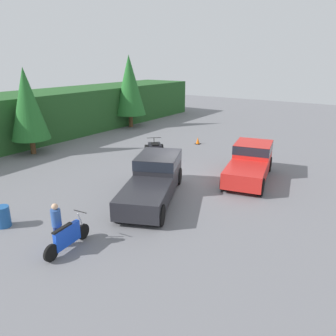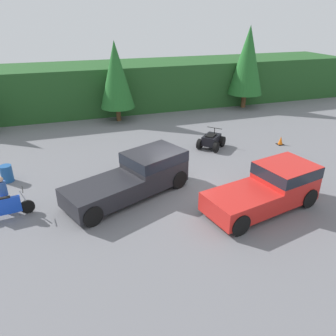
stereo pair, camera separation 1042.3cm
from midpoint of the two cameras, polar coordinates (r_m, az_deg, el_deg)
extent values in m
plane|color=slate|center=(16.48, -13.53, -7.99)|extent=(80.00, 80.00, 0.00)
cube|color=#235123|center=(29.35, -35.70, 4.66)|extent=(44.00, 6.00, 3.84)
cylinder|color=brown|center=(25.62, -33.69, 0.25)|extent=(0.36, 0.36, 1.09)
cone|color=#236628|center=(25.00, -34.93, 6.85)|extent=(2.66, 2.66, 4.96)
cylinder|color=brown|center=(31.89, -14.98, 5.98)|extent=(0.42, 0.42, 1.25)
cone|color=#236628|center=(31.36, -15.51, 12.18)|extent=(3.06, 3.06, 5.69)
cube|color=red|center=(17.27, 2.05, -2.40)|extent=(2.70, 2.48, 1.60)
cube|color=#1E232D|center=(17.09, 2.07, -0.75)|extent=(2.72, 2.50, 0.51)
cube|color=red|center=(15.21, -1.29, -6.96)|extent=(3.20, 2.59, 0.85)
cylinder|color=black|center=(18.30, -0.11, -3.16)|extent=(0.94, 0.46, 0.90)
cylinder|color=black|center=(17.74, 5.51, -3.98)|extent=(0.94, 0.46, 0.90)
cylinder|color=black|center=(15.00, -5.87, -8.39)|extent=(0.94, 0.46, 0.90)
cylinder|color=black|center=(14.31, 0.87, -9.69)|extent=(0.94, 0.46, 0.90)
cube|color=#232328|center=(15.76, -18.36, -5.50)|extent=(3.27, 2.93, 1.60)
cube|color=#1E232D|center=(15.57, -18.55, -3.73)|extent=(3.30, 2.96, 0.51)
cube|color=#232328|center=(13.70, -24.16, -11.80)|extent=(3.82, 3.17, 0.85)
cylinder|color=black|center=(17.04, -19.73, -6.02)|extent=(0.94, 0.61, 0.90)
cylinder|color=black|center=(16.21, -13.96, -6.72)|extent=(0.94, 0.61, 0.90)
cylinder|color=black|center=(13.65, -29.88, -13.93)|extent=(0.94, 0.61, 0.90)
cylinder|color=black|center=(12.60, -23.12, -15.63)|extent=(0.94, 0.61, 0.90)
cylinder|color=black|center=(13.31, -37.13, -16.96)|extent=(0.62, 0.18, 0.61)
cylinder|color=black|center=(12.92, -43.75, -19.64)|extent=(0.62, 0.18, 0.61)
cube|color=blue|center=(12.97, -40.60, -17.41)|extent=(1.20, 0.31, 0.74)
cylinder|color=#B7B7BC|center=(13.08, -37.70, -15.47)|extent=(0.32, 0.09, 0.84)
cylinder|color=black|center=(12.87, -38.09, -13.84)|extent=(0.11, 0.60, 0.04)
cube|color=black|center=(12.72, -41.81, -16.25)|extent=(0.88, 0.25, 0.06)
cylinder|color=black|center=(22.23, -15.68, -0.23)|extent=(0.62, 0.60, 0.65)
cylinder|color=black|center=(22.12, -12.86, -0.09)|extent=(0.62, 0.60, 0.65)
cylinder|color=black|center=(21.17, -15.99, -1.20)|extent=(0.62, 0.60, 0.65)
cylinder|color=black|center=(21.06, -13.03, -1.06)|extent=(0.62, 0.60, 0.65)
cube|color=black|center=(21.58, -14.43, -0.12)|extent=(1.53, 1.51, 0.57)
cylinder|color=black|center=(21.89, -14.42, 1.42)|extent=(0.07, 0.07, 0.35)
cylinder|color=black|center=(21.84, -14.46, 1.86)|extent=(0.73, 0.77, 0.04)
cube|color=black|center=(21.35, -14.53, 0.59)|extent=(0.88, 0.87, 0.08)
cylinder|color=navy|center=(13.48, -41.45, -16.92)|extent=(0.20, 0.20, 0.85)
cylinder|color=navy|center=(13.32, -41.11, -17.25)|extent=(0.20, 0.20, 0.85)
cylinder|color=#2D5199|center=(13.04, -41.99, -14.37)|extent=(0.40, 0.40, 0.63)
sphere|color=tan|center=(12.85, -42.41, -12.71)|extent=(0.26, 0.26, 0.23)
cube|color=black|center=(24.21, -4.84, 1.17)|extent=(0.42, 0.42, 0.03)
cone|color=orange|center=(24.14, -4.86, 1.76)|extent=(0.32, 0.32, 0.55)
cylinder|color=#1E5193|center=(16.09, -45.38, -12.36)|extent=(0.58, 0.58, 0.88)
camera|label=1|loc=(5.21, -117.28, -16.28)|focal=35.00mm
camera|label=2|loc=(5.21, 62.72, 16.28)|focal=35.00mm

